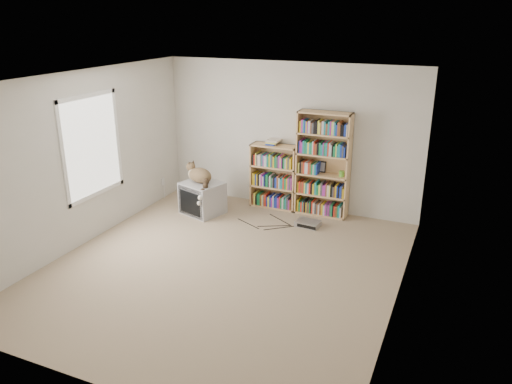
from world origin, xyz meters
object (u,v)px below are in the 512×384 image
at_px(crt_tv, 203,198).
at_px(dvd_player, 308,224).
at_px(bookcase_tall, 323,167).
at_px(cat, 200,178).
at_px(bookcase_short, 275,179).

relative_size(crt_tv, dvd_player, 2.05).
relative_size(bookcase_tall, dvd_player, 4.68).
distance_m(cat, dvd_player, 1.94).
distance_m(cat, bookcase_tall, 2.06).
distance_m(bookcase_tall, bookcase_short, 0.92).
height_order(crt_tv, dvd_player, crt_tv).
bearing_deg(crt_tv, bookcase_tall, 40.06).
relative_size(cat, bookcase_tall, 0.37).
relative_size(crt_tv, cat, 1.17).
bearing_deg(bookcase_tall, cat, -156.37).
bearing_deg(bookcase_tall, crt_tv, -157.53).
xyz_separation_m(bookcase_tall, dvd_player, (-0.04, -0.60, -0.79)).
bearing_deg(cat, bookcase_short, 57.78).
relative_size(crt_tv, bookcase_short, 0.68).
bearing_deg(crt_tv, bookcase_short, 55.20).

